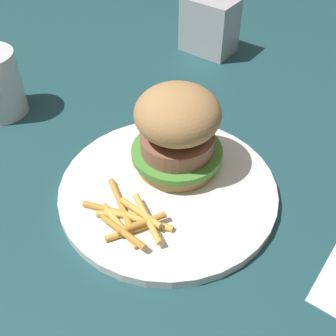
{
  "coord_description": "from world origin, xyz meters",
  "views": [
    {
      "loc": [
        -0.27,
        -0.26,
        0.38
      ],
      "look_at": [
        -0.02,
        -0.02,
        0.04
      ],
      "focal_mm": 45.2,
      "sensor_mm": 36.0,
      "label": 1
    }
  ],
  "objects_px": {
    "sandwich": "(176,129)",
    "napkin_dispenser": "(209,25)",
    "fries_pile": "(129,218)",
    "plate": "(168,190)"
  },
  "relations": [
    {
      "from": "plate",
      "to": "napkin_dispenser",
      "type": "bearing_deg",
      "value": 31.84
    },
    {
      "from": "plate",
      "to": "fries_pile",
      "type": "bearing_deg",
      "value": -174.3
    },
    {
      "from": "plate",
      "to": "napkin_dispenser",
      "type": "xyz_separation_m",
      "value": [
        0.31,
        0.19,
        0.04
      ]
    },
    {
      "from": "sandwich",
      "to": "fries_pile",
      "type": "relative_size",
      "value": 1.01
    },
    {
      "from": "fries_pile",
      "to": "plate",
      "type": "bearing_deg",
      "value": 5.7
    },
    {
      "from": "plate",
      "to": "napkin_dispenser",
      "type": "height_order",
      "value": "napkin_dispenser"
    },
    {
      "from": "sandwich",
      "to": "napkin_dispenser",
      "type": "height_order",
      "value": "sandwich"
    },
    {
      "from": "sandwich",
      "to": "napkin_dispenser",
      "type": "relative_size",
      "value": 1.18
    },
    {
      "from": "plate",
      "to": "napkin_dispenser",
      "type": "relative_size",
      "value": 2.74
    },
    {
      "from": "sandwich",
      "to": "fries_pile",
      "type": "xyz_separation_m",
      "value": [
        -0.1,
        -0.03,
        -0.05
      ]
    }
  ]
}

